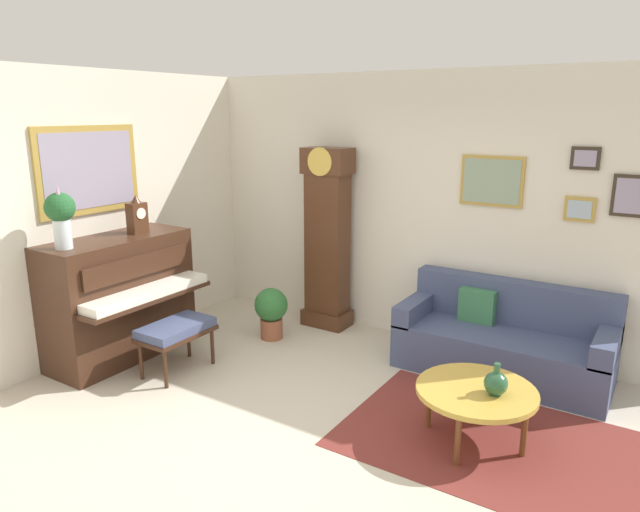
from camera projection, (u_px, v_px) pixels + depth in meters
ground_plane at (288, 439)px, 4.39m from camera, size 6.40×6.00×0.10m
wall_left at (64, 219)px, 5.39m from camera, size 0.13×4.90×2.80m
wall_back at (421, 209)px, 5.97m from camera, size 5.30×0.13×2.80m
area_rug at (486, 440)px, 4.28m from camera, size 2.10×1.50×0.01m
piano at (120, 297)px, 5.62m from camera, size 0.87×1.44×1.22m
piano_bench at (176, 331)px, 5.32m from camera, size 0.42×0.70×0.48m
grandfather_clock at (327, 243)px, 6.37m from camera, size 0.52×0.34×2.03m
couch at (503, 341)px, 5.33m from camera, size 1.90×0.80×0.84m
coffee_table at (476, 392)px, 4.18m from camera, size 0.88×0.88×0.43m
mantel_clock at (137, 216)px, 5.66m from camera, size 0.13×0.18×0.38m
flower_vase at (60, 214)px, 4.96m from camera, size 0.26×0.26×0.58m
green_jug at (496, 383)px, 4.06m from camera, size 0.17×0.17×0.24m
potted_plant at (271, 310)px, 6.14m from camera, size 0.36×0.36×0.56m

